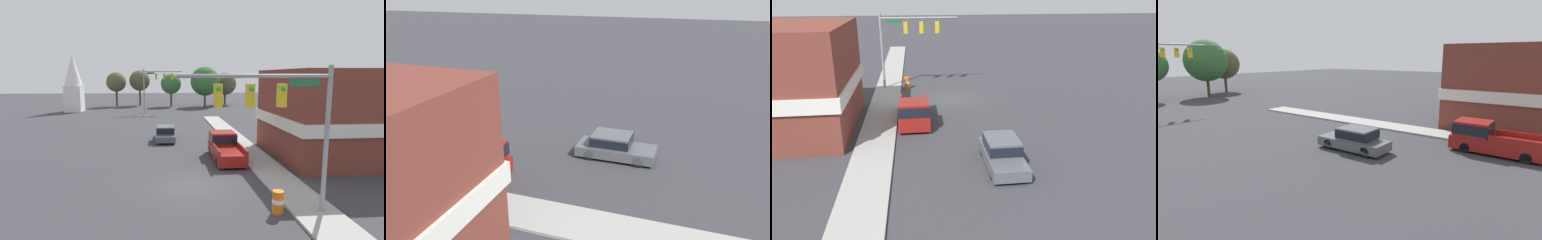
{
  "view_description": "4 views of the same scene",
  "coord_description": "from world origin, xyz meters",
  "views": [
    {
      "loc": [
        -1.42,
        -17.29,
        6.61
      ],
      "look_at": [
        1.0,
        10.78,
        2.45
      ],
      "focal_mm": 28.0,
      "sensor_mm": 36.0,
      "label": 1
    },
    {
      "loc": [
        18.9,
        17.88,
        10.11
      ],
      "look_at": [
        -0.19,
        11.29,
        2.69
      ],
      "focal_mm": 35.0,
      "sensor_mm": 36.0,
      "label": 2
    },
    {
      "loc": [
        2.99,
        31.55,
        9.39
      ],
      "look_at": [
        0.36,
        11.41,
        2.08
      ],
      "focal_mm": 35.0,
      "sensor_mm": 36.0,
      "label": 3
    },
    {
      "loc": [
        -17.04,
        2.02,
        6.13
      ],
      "look_at": [
        -0.12,
        14.66,
        1.62
      ],
      "focal_mm": 28.0,
      "sensor_mm": 36.0,
      "label": 4
    }
  ],
  "objects": [
    {
      "name": "car_lead",
      "position": [
        -1.53,
        13.16,
        0.79
      ],
      "size": [
        1.92,
        4.76,
        1.53
      ],
      "color": "black",
      "rests_on": "ground"
    },
    {
      "name": "backdrop_tree_left_far",
      "position": [
        -12.27,
        49.69,
        5.24
      ],
      "size": [
        4.27,
        4.27,
        7.41
      ],
      "color": "#4C3823",
      "rests_on": "ground"
    },
    {
      "name": "corner_brick_building",
      "position": [
        12.17,
        5.87,
        3.49
      ],
      "size": [
        9.84,
        10.27,
        7.11
      ],
      "color": "brown",
      "rests_on": "ground"
    },
    {
      "name": "ground_plane",
      "position": [
        0.0,
        0.0,
        0.0
      ],
      "size": [
        200.0,
        200.0,
        0.0
      ],
      "primitive_type": "plane",
      "color": "#38383D"
    },
    {
      "name": "backdrop_tree_left_mid",
      "position": [
        -7.32,
        51.22,
        5.53
      ],
      "size": [
        4.59,
        4.59,
        7.85
      ],
      "color": "#4C3823",
      "rests_on": "ground"
    },
    {
      "name": "near_signal_assembly",
      "position": [
        3.65,
        -4.18,
        5.22
      ],
      "size": [
        7.13,
        0.49,
        7.1
      ],
      "color": "gray",
      "rests_on": "ground"
    },
    {
      "name": "sidewalk_curb",
      "position": [
        5.7,
        0.0,
        0.07
      ],
      "size": [
        2.4,
        60.0,
        0.14
      ],
      "color": "#9E9E99",
      "rests_on": "ground"
    },
    {
      "name": "far_signal_assembly",
      "position": [
        -3.11,
        36.88,
        5.78
      ],
      "size": [
        6.95,
        0.49,
        7.87
      ],
      "color": "gray",
      "rests_on": "ground"
    },
    {
      "name": "backdrop_tree_right_far",
      "position": [
        12.13,
        51.13,
        4.79
      ],
      "size": [
        5.11,
        5.11,
        7.36
      ],
      "color": "#4C3823",
      "rests_on": "ground"
    },
    {
      "name": "church_steeple",
      "position": [
        -18.44,
        39.89,
        5.56
      ],
      "size": [
        3.29,
        3.29,
        10.62
      ],
      "color": "white",
      "rests_on": "ground"
    },
    {
      "name": "construction_barrel",
      "position": [
        3.9,
        -3.97,
        0.57
      ],
      "size": [
        0.55,
        0.55,
        1.12
      ],
      "color": "orange",
      "rests_on": "ground"
    },
    {
      "name": "backdrop_tree_right_mid",
      "position": [
        6.98,
        47.42,
        5.46
      ],
      "size": [
        6.29,
        6.29,
        8.61
      ],
      "color": "#4C3823",
      "rests_on": "ground"
    },
    {
      "name": "backdrop_tree_center",
      "position": [
        -0.35,
        48.25,
        4.88
      ],
      "size": [
        4.42,
        4.42,
        7.11
      ],
      "color": "#4C3823",
      "rests_on": "ground"
    },
    {
      "name": "pickup_truck_parked",
      "position": [
        3.24,
        6.04,
        0.97
      ],
      "size": [
        2.12,
        5.57,
        1.98
      ],
      "color": "black",
      "rests_on": "ground"
    }
  ]
}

